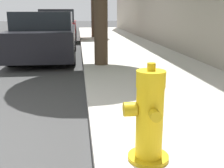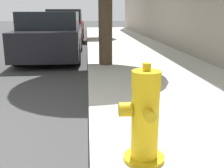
{
  "view_description": "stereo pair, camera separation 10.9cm",
  "coord_description": "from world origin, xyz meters",
  "px_view_note": "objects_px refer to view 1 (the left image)",
  "views": [
    {
      "loc": [
        1.66,
        -2.38,
        1.38
      ],
      "look_at": [
        2.06,
        0.96,
        0.51
      ],
      "focal_mm": 45.0,
      "sensor_mm": 36.0,
      "label": 1
    },
    {
      "loc": [
        1.77,
        -2.39,
        1.38
      ],
      "look_at": [
        2.06,
        0.96,
        0.51
      ],
      "focal_mm": 45.0,
      "sensor_mm": 36.0,
      "label": 2
    }
  ],
  "objects_px": {
    "fire_hydrant": "(149,117)",
    "parked_car_mid": "(58,26)",
    "parked_car_near": "(46,36)",
    "parked_car_far": "(62,23)"
  },
  "relations": [
    {
      "from": "parked_car_far",
      "to": "fire_hydrant",
      "type": "bearing_deg",
      "value": -84.53
    },
    {
      "from": "parked_car_near",
      "to": "parked_car_mid",
      "type": "distance_m",
      "value": 5.17
    },
    {
      "from": "parked_car_near",
      "to": "parked_car_far",
      "type": "relative_size",
      "value": 1.09
    },
    {
      "from": "parked_car_mid",
      "to": "fire_hydrant",
      "type": "bearing_deg",
      "value": -82.78
    },
    {
      "from": "parked_car_near",
      "to": "parked_car_far",
      "type": "xyz_separation_m",
      "value": [
        -0.09,
        10.21,
        -0.04
      ]
    },
    {
      "from": "fire_hydrant",
      "to": "parked_car_far",
      "type": "height_order",
      "value": "parked_car_far"
    },
    {
      "from": "parked_car_near",
      "to": "parked_car_far",
      "type": "bearing_deg",
      "value": 90.5
    },
    {
      "from": "parked_car_near",
      "to": "parked_car_mid",
      "type": "relative_size",
      "value": 1.14
    },
    {
      "from": "fire_hydrant",
      "to": "parked_car_mid",
      "type": "relative_size",
      "value": 0.22
    },
    {
      "from": "fire_hydrant",
      "to": "parked_car_near",
      "type": "bearing_deg",
      "value": 103.01
    }
  ]
}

